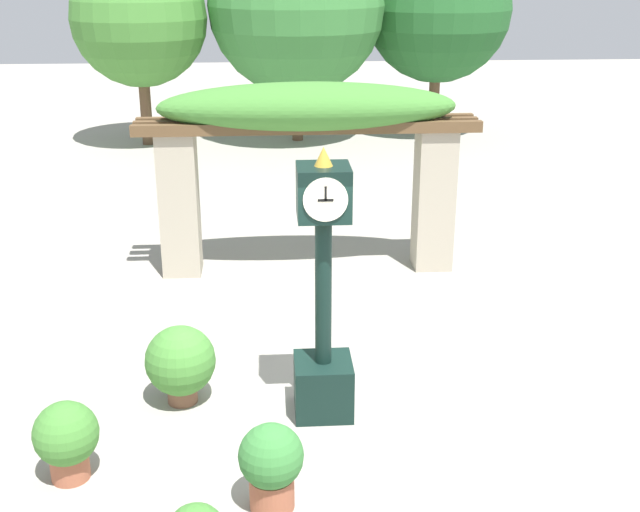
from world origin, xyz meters
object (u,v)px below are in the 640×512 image
Objects in this scene: pedestal_clock at (323,308)px; potted_plant_near_right at (271,463)px; potted_plant_near_left at (180,362)px; potted_plant_far_right at (66,438)px.

pedestal_clock is 3.54× the size of potted_plant_near_right.
pedestal_clock is at bearing 70.24° from potted_plant_near_right.
potted_plant_near_left reaches higher than potted_plant_far_right.
pedestal_clock is at bearing 22.66° from potted_plant_far_right.
potted_plant_near_left is 1.09× the size of potted_plant_near_right.
pedestal_clock is at bearing -11.06° from potted_plant_near_left.
potted_plant_near_right is (0.94, -1.82, -0.03)m from potted_plant_near_left.
pedestal_clock is 3.27× the size of potted_plant_near_left.
potted_plant_near_left is 2.05m from potted_plant_near_right.
potted_plant_far_right is (-0.89, -1.28, -0.05)m from potted_plant_near_left.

